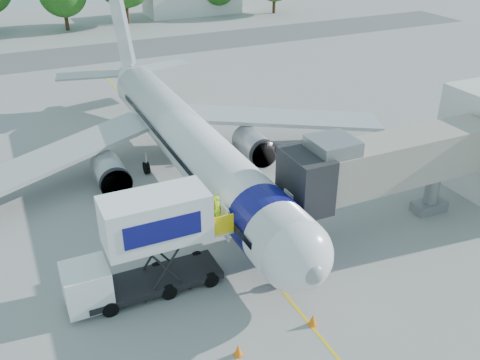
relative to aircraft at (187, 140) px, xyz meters
name	(u,v)px	position (x,y,z in m)	size (l,w,h in m)	color
ground	(210,203)	(0.00, -4.12, -2.95)	(160.00, 160.00, 0.00)	#999996
guidance_line	(210,203)	(0.00, -4.12, -2.94)	(0.15, 70.00, 0.01)	yellow
taxiway_strip	(88,54)	(0.00, 37.88, -2.94)	(120.00, 10.00, 0.01)	#59595B
aircraft	(187,140)	(0.00, 0.00, 0.00)	(34.17, 37.73, 11.35)	white
jet_bridge	(380,164)	(7.99, -11.12, 1.39)	(13.90, 3.20, 6.60)	#A3998B
catering_hiloader	(145,247)	(-6.27, -11.12, -0.19)	(8.50, 2.44, 5.50)	black
safety_cone_a	(313,320)	(0.09, -16.89, -2.64)	(0.40, 0.40, 0.64)	orange
safety_cone_b	(238,350)	(-3.94, -17.13, -2.64)	(0.40, 0.40, 0.63)	orange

